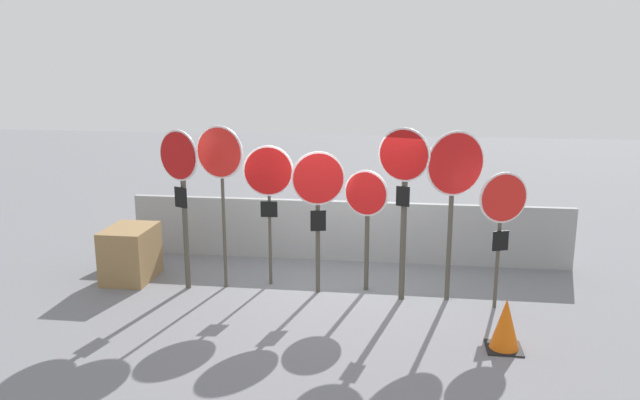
# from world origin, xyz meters

# --- Properties ---
(ground_plane) EXTENTS (40.00, 40.00, 0.00)m
(ground_plane) POSITION_xyz_m (0.00, 0.00, 0.00)
(ground_plane) COLOR slate
(fence_back) EXTENTS (7.95, 0.12, 1.11)m
(fence_back) POSITION_xyz_m (0.00, 1.56, 0.55)
(fence_back) COLOR gray
(fence_back) RESTS_ON ground
(stop_sign_0) EXTENTS (0.72, 0.37, 2.56)m
(stop_sign_0) POSITION_xyz_m (-2.42, -0.22, 1.79)
(stop_sign_0) COLOR #474238
(stop_sign_0) RESTS_ON ground
(stop_sign_1) EXTENTS (0.80, 0.25, 2.62)m
(stop_sign_1) POSITION_xyz_m (-1.82, -0.10, 2.03)
(stop_sign_1) COLOR #474238
(stop_sign_1) RESTS_ON ground
(stop_sign_2) EXTENTS (0.80, 0.13, 2.30)m
(stop_sign_2) POSITION_xyz_m (-1.11, 0.13, 1.74)
(stop_sign_2) COLOR #474238
(stop_sign_2) RESTS_ON ground
(stop_sign_3) EXTENTS (0.81, 0.23, 2.26)m
(stop_sign_3) POSITION_xyz_m (-0.29, -0.13, 1.63)
(stop_sign_3) COLOR #474238
(stop_sign_3) RESTS_ON ground
(stop_sign_4) EXTENTS (0.69, 0.27, 1.96)m
(stop_sign_4) POSITION_xyz_m (0.44, 0.07, 1.40)
(stop_sign_4) COLOR #474238
(stop_sign_4) RESTS_ON ground
(stop_sign_5) EXTENTS (0.76, 0.29, 2.65)m
(stop_sign_5) POSITION_xyz_m (1.00, -0.25, 1.82)
(stop_sign_5) COLOR #474238
(stop_sign_5) RESTS_ON ground
(stop_sign_6) EXTENTS (0.86, 0.46, 2.61)m
(stop_sign_6) POSITION_xyz_m (1.73, -0.17, 1.92)
(stop_sign_6) COLOR #474238
(stop_sign_6) RESTS_ON ground
(stop_sign_7) EXTENTS (0.70, 0.29, 2.06)m
(stop_sign_7) POSITION_xyz_m (2.41, -0.39, 1.52)
(stop_sign_7) COLOR #474238
(stop_sign_7) RESTS_ON ground
(traffic_cone_0) EXTENTS (0.45, 0.45, 0.68)m
(traffic_cone_0) POSITION_xyz_m (2.33, -1.72, 0.34)
(traffic_cone_0) COLOR black
(traffic_cone_0) RESTS_ON ground
(storage_crate) EXTENTS (0.73, 0.97, 0.89)m
(storage_crate) POSITION_xyz_m (-3.47, 0.10, 0.45)
(storage_crate) COLOR olive
(storage_crate) RESTS_ON ground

